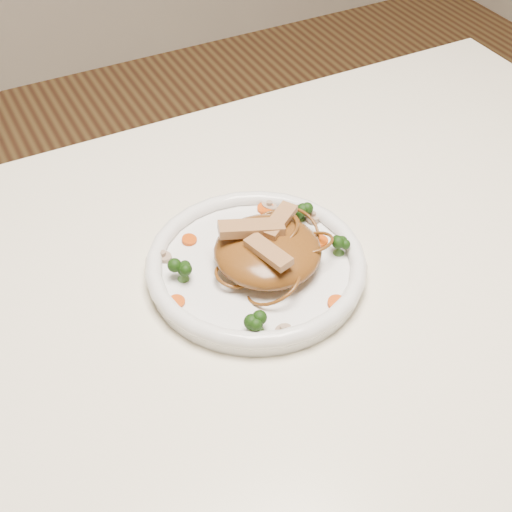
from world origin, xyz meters
name	(u,v)px	position (x,y,z in m)	size (l,w,h in m)	color
table	(290,340)	(0.00, 0.00, 0.65)	(1.20, 0.80, 0.75)	white
plate	(256,270)	(-0.03, 0.04, 0.76)	(0.26, 0.26, 0.02)	white
noodle_mound	(268,251)	(-0.02, 0.03, 0.79)	(0.13, 0.13, 0.04)	brown
chicken_a	(279,221)	(0.01, 0.05, 0.81)	(0.06, 0.02, 0.01)	tan
chicken_b	(251,228)	(-0.03, 0.05, 0.81)	(0.08, 0.02, 0.01)	tan
chicken_c	(268,252)	(-0.03, 0.01, 0.81)	(0.06, 0.02, 0.01)	tan
broccoli_0	(300,210)	(0.06, 0.08, 0.78)	(0.02, 0.02, 0.03)	#15340A
broccoli_1	(183,269)	(-0.11, 0.05, 0.78)	(0.03, 0.03, 0.03)	#15340A
broccoli_2	(258,321)	(-0.08, -0.06, 0.78)	(0.03, 0.03, 0.03)	#15340A
broccoli_3	(339,244)	(0.07, 0.01, 0.78)	(0.03, 0.03, 0.03)	#15340A
carrot_0	(265,208)	(0.03, 0.12, 0.77)	(0.02, 0.02, 0.01)	#CD4A07
carrot_1	(177,302)	(-0.14, 0.02, 0.77)	(0.02, 0.02, 0.01)	#CD4A07
carrot_2	(320,241)	(0.06, 0.03, 0.77)	(0.02, 0.02, 0.01)	#CD4A07
carrot_3	(189,240)	(-0.08, 0.11, 0.77)	(0.02, 0.02, 0.01)	#CD4A07
carrot_4	(337,303)	(0.02, -0.06, 0.77)	(0.02, 0.02, 0.01)	#CD4A07
mushroom_0	(283,331)	(-0.05, -0.07, 0.77)	(0.02, 0.02, 0.01)	#C3AA92
mushroom_1	(313,217)	(0.07, 0.08, 0.77)	(0.03, 0.03, 0.01)	#C3AA92
mushroom_2	(163,257)	(-0.12, 0.09, 0.77)	(0.02, 0.02, 0.01)	#C3AA92
mushroom_3	(269,207)	(0.03, 0.12, 0.77)	(0.02, 0.02, 0.01)	#C3AA92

